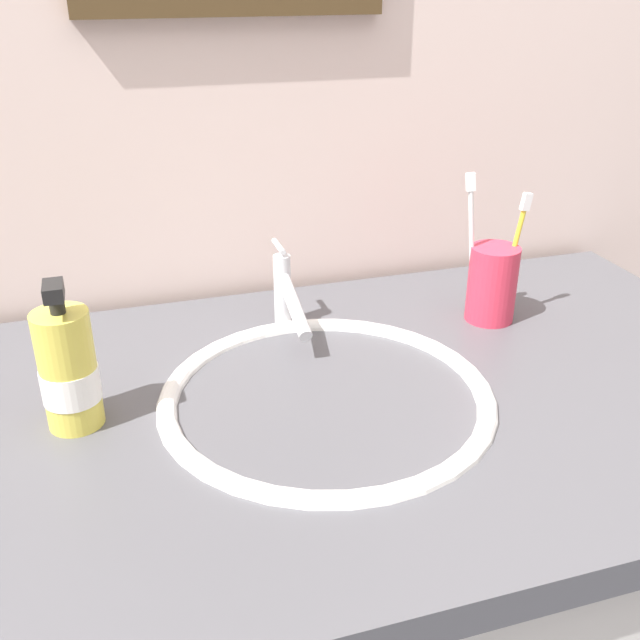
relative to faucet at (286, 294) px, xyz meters
name	(u,v)px	position (x,y,z in m)	size (l,w,h in m)	color
tiled_wall_back	(232,67)	(-0.03, 0.19, 0.28)	(2.46, 0.04, 2.40)	beige
sink_basin	(327,432)	(0.00, -0.19, -0.10)	(0.40, 0.40, 0.13)	white
faucet	(286,294)	(0.00, 0.00, 0.00)	(0.02, 0.16, 0.12)	silver
toothbrush_cup	(492,284)	(0.29, -0.05, 0.00)	(0.07, 0.07, 0.11)	#D8334C
toothbrush_yellow	(514,247)	(0.32, -0.05, 0.05)	(0.04, 0.01, 0.18)	yellow
toothbrush_white	(472,238)	(0.26, -0.03, 0.07)	(0.03, 0.01, 0.21)	white
soap_dispenser	(69,371)	(-0.28, -0.15, 0.01)	(0.06, 0.06, 0.17)	#DBCC4C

